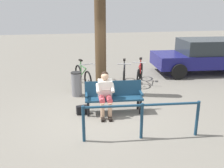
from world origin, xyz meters
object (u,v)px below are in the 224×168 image
person_reading (105,92)px  handbag (82,110)px  bench (114,95)px  litter_bin (77,84)px  bicycle_red (140,73)px  parked_car (204,55)px  bicycle_green (124,75)px  bicycle_blue (83,76)px  tree_trunk (100,42)px  bicycle_black (102,76)px

person_reading → handbag: person_reading is taller
bench → litter_bin: (0.96, -1.49, -0.10)m
bench → bicycle_red: 2.95m
litter_bin → parked_car: bearing=-160.6°
bicycle_green → bicycle_blue: (1.54, -0.20, 0.00)m
bench → tree_trunk: (0.15, -1.50, 1.25)m
bench → parked_car: (-4.67, -3.48, 0.27)m
bicycle_red → bicycle_black: 1.50m
handbag → parked_car: size_ratio=0.07×
tree_trunk → bicycle_black: (-0.16, -0.97, -1.40)m
tree_trunk → bicycle_red: tree_trunk is taller
person_reading → bicycle_red: bearing=-119.1°
person_reading → litter_bin: person_reading is taller
bicycle_red → parked_car: 3.33m
litter_bin → bicycle_red: 2.68m
bicycle_black → bicycle_blue: same height
handbag → person_reading: bearing=168.3°
person_reading → bicycle_red: size_ratio=0.76×
bicycle_red → litter_bin: bearing=-44.4°
bench → bicycle_blue: bicycle_blue is taller
handbag → bicycle_green: (-1.76, -2.44, 0.24)m
bench → bicycle_green: (-0.86, -2.42, -0.15)m
parked_car → tree_trunk: bearing=25.9°
tree_trunk → parked_car: 5.30m
bench → tree_trunk: tree_trunk is taller
handbag → bicycle_blue: (-0.22, -2.64, 0.24)m
handbag → litter_bin: (0.06, -1.51, 0.29)m
bicycle_red → person_reading: bearing=-10.7°
bench → litter_bin: size_ratio=2.02×
bicycle_black → person_reading: bearing=12.6°
bicycle_red → tree_trunk: bearing=-35.3°
bicycle_red → bicycle_green: bearing=-57.6°
handbag → bicycle_red: bearing=-133.4°
litter_bin → parked_car: size_ratio=0.19×
tree_trunk → bicycle_blue: (0.53, -1.12, -1.40)m
bicycle_red → bicycle_blue: size_ratio=0.97×
litter_bin → bicycle_red: bicycle_red is taller
bicycle_blue → litter_bin: bearing=-30.5°
litter_bin → bicycle_red: (-2.47, -1.04, -0.05)m
bicycle_blue → bicycle_red: bearing=71.2°
litter_bin → bicycle_red: bearing=-157.2°
handbag → bicycle_black: bearing=-110.2°
handbag → bicycle_blue: size_ratio=0.18×
bench → bicycle_black: 2.48m
litter_bin → parked_car: (-5.64, -1.99, 0.37)m
bicycle_blue → bench: bearing=-1.9°
bench → person_reading: 0.34m
handbag → bicycle_black: (-0.92, -2.49, 0.24)m
bicycle_blue → parked_car: size_ratio=0.38×
bicycle_black → parked_car: size_ratio=0.37×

